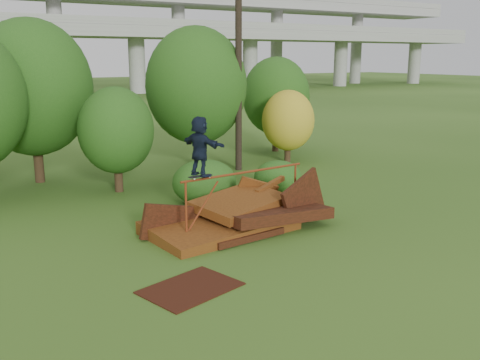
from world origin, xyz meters
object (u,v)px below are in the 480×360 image
flat_plate (191,288)px  scrap_pile (239,217)px  utility_pole (239,53)px  skater (200,146)px

flat_plate → scrap_pile: bearing=45.0°
flat_plate → utility_pole: bearing=54.3°
scrap_pile → flat_plate: (-3.01, -3.01, -0.34)m
scrap_pile → utility_pole: 9.52m
skater → flat_plate: (-1.65, -2.70, -2.57)m
flat_plate → utility_pole: utility_pole is taller
scrap_pile → utility_pole: utility_pole is taller
utility_pole → scrap_pile: bearing=-121.0°
scrap_pile → flat_plate: 4.27m
utility_pole → flat_plate: bearing=-125.7°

